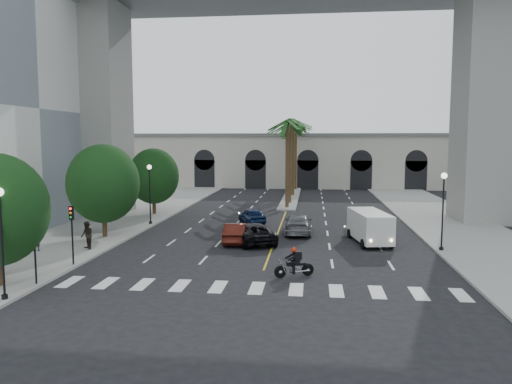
% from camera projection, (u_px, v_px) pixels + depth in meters
% --- Properties ---
extents(ground, '(140.00, 140.00, 0.00)m').
position_uv_depth(ground, '(260.00, 280.00, 26.83)').
color(ground, black).
rests_on(ground, ground).
extents(sidewalk_left, '(8.00, 100.00, 0.15)m').
position_uv_depth(sidewalk_left, '(107.00, 226.00, 43.34)').
color(sidewalk_left, gray).
rests_on(sidewalk_left, ground).
extents(sidewalk_right, '(8.00, 100.00, 0.15)m').
position_uv_depth(sidewalk_right, '(465.00, 233.00, 39.96)').
color(sidewalk_right, gray).
rests_on(sidewalk_right, ground).
extents(median, '(2.00, 24.00, 0.20)m').
position_uv_depth(median, '(291.00, 197.00, 64.37)').
color(median, gray).
rests_on(median, ground).
extents(pier_building, '(71.00, 10.50, 8.50)m').
position_uv_depth(pier_building, '(296.00, 160.00, 80.74)').
color(pier_building, beige).
rests_on(pier_building, ground).
extents(bridge, '(75.00, 13.00, 26.00)m').
position_uv_depth(bridge, '(322.00, 21.00, 46.25)').
color(bridge, gray).
rests_on(bridge, ground).
extents(palm_a, '(3.20, 3.20, 10.30)m').
position_uv_depth(palm_a, '(287.00, 125.00, 53.55)').
color(palm_a, '#47331E').
rests_on(palm_a, ground).
extents(palm_b, '(3.20, 3.20, 10.60)m').
position_uv_depth(palm_b, '(290.00, 124.00, 57.46)').
color(palm_b, '#47331E').
rests_on(palm_b, ground).
extents(palm_c, '(3.20, 3.20, 10.10)m').
position_uv_depth(palm_c, '(289.00, 128.00, 61.50)').
color(palm_c, '#47331E').
rests_on(palm_c, ground).
extents(palm_d, '(3.20, 3.20, 10.90)m').
position_uv_depth(palm_d, '(293.00, 123.00, 65.33)').
color(palm_d, '#47331E').
rests_on(palm_d, ground).
extents(palm_e, '(3.20, 3.20, 10.40)m').
position_uv_depth(palm_e, '(293.00, 128.00, 69.36)').
color(palm_e, '#47331E').
rests_on(palm_e, ground).
extents(palm_f, '(3.20, 3.20, 10.70)m').
position_uv_depth(palm_f, '(296.00, 126.00, 73.25)').
color(palm_f, '#47331E').
rests_on(palm_f, ground).
extents(street_tree_mid, '(5.44, 5.44, 7.21)m').
position_uv_depth(street_tree_mid, '(103.00, 184.00, 37.74)').
color(street_tree_mid, '#382616').
rests_on(street_tree_mid, ground).
extents(street_tree_far, '(5.04, 5.04, 6.68)m').
position_uv_depth(street_tree_far, '(154.00, 176.00, 49.63)').
color(street_tree_far, '#382616').
rests_on(street_tree_far, ground).
extents(lamp_post_left_near, '(0.40, 0.40, 5.35)m').
position_uv_depth(lamp_post_left_near, '(1.00, 234.00, 22.84)').
color(lamp_post_left_near, black).
rests_on(lamp_post_left_near, ground).
extents(lamp_post_left_far, '(0.40, 0.40, 5.35)m').
position_uv_depth(lamp_post_left_far, '(150.00, 189.00, 43.59)').
color(lamp_post_left_far, black).
rests_on(lamp_post_left_far, ground).
extents(lamp_post_right, '(0.40, 0.40, 5.35)m').
position_uv_depth(lamp_post_right, '(443.00, 205.00, 33.12)').
color(lamp_post_right, black).
rests_on(lamp_post_right, ground).
extents(traffic_signal_near, '(0.25, 0.18, 3.65)m').
position_uv_depth(traffic_signal_near, '(34.00, 238.00, 25.38)').
color(traffic_signal_near, black).
rests_on(traffic_signal_near, ground).
extents(traffic_signal_far, '(0.25, 0.18, 3.65)m').
position_uv_depth(traffic_signal_far, '(72.00, 225.00, 29.33)').
color(traffic_signal_far, black).
rests_on(traffic_signal_far, ground).
extents(motorcycle_rider, '(2.15, 1.04, 1.66)m').
position_uv_depth(motorcycle_rider, '(295.00, 263.00, 27.41)').
color(motorcycle_rider, black).
rests_on(motorcycle_rider, ground).
extents(car_a, '(3.24, 4.77, 1.51)m').
position_uv_depth(car_a, '(365.00, 230.00, 37.56)').
color(car_a, '#B9BABF').
rests_on(car_a, ground).
extents(car_b, '(1.90, 4.56, 1.47)m').
position_uv_depth(car_b, '(236.00, 233.00, 36.46)').
color(car_b, '#44140D').
rests_on(car_b, ground).
extents(car_c, '(4.43, 5.93, 1.50)m').
position_uv_depth(car_c, '(252.00, 233.00, 36.35)').
color(car_c, black).
rests_on(car_c, ground).
extents(car_d, '(2.24, 5.41, 1.56)m').
position_uv_depth(car_d, '(298.00, 224.00, 40.03)').
color(car_d, slate).
rests_on(car_d, ground).
extents(car_e, '(3.18, 4.42, 1.40)m').
position_uv_depth(car_e, '(252.00, 216.00, 44.98)').
color(car_e, '#0F224A').
rests_on(car_e, ground).
extents(cargo_van, '(2.94, 5.71, 2.32)m').
position_uv_depth(cargo_van, '(370.00, 226.00, 36.19)').
color(cargo_van, silver).
rests_on(cargo_van, ground).
extents(pedestrian_a, '(0.72, 0.55, 1.80)m').
position_uv_depth(pedestrian_a, '(36.00, 237.00, 33.12)').
color(pedestrian_a, black).
rests_on(pedestrian_a, sidewalk_left).
extents(pedestrian_b, '(1.16, 1.15, 1.89)m').
position_uv_depth(pedestrian_b, '(87.00, 235.00, 33.63)').
color(pedestrian_b, black).
rests_on(pedestrian_b, sidewalk_left).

